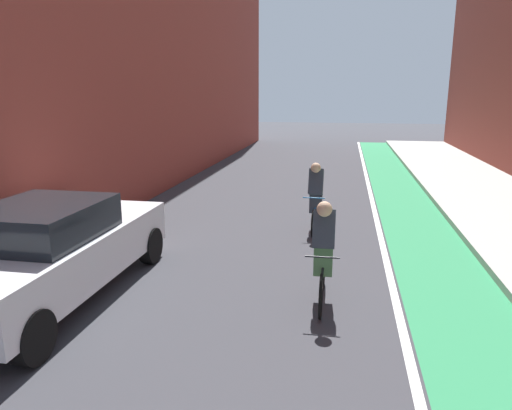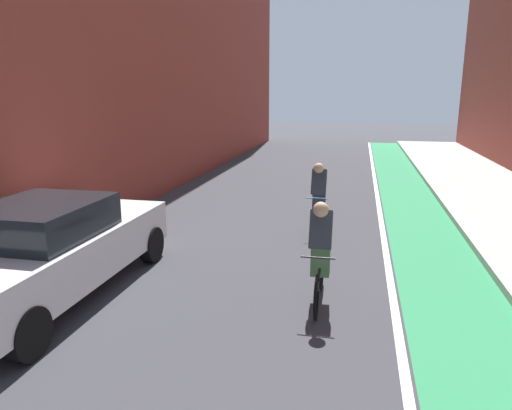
{
  "view_description": "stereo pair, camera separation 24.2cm",
  "coord_description": "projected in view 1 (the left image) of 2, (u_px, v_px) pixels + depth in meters",
  "views": [
    {
      "loc": [
        1.36,
        3.54,
        3.08
      ],
      "look_at": [
        -0.16,
        11.68,
        1.11
      ],
      "focal_mm": 33.2,
      "sensor_mm": 36.0,
      "label": 1
    },
    {
      "loc": [
        1.6,
        3.59,
        3.08
      ],
      "look_at": [
        -0.16,
        11.68,
        1.11
      ],
      "focal_mm": 33.2,
      "sensor_mm": 36.0,
      "label": 2
    }
  ],
  "objects": [
    {
      "name": "sidewalk_right",
      "position": [
        512.0,
        214.0,
        12.07
      ],
      "size": [
        3.45,
        36.47,
        0.14
      ],
      "primitive_type": "cube",
      "color": "#A8A59E",
      "rests_on": "ground"
    },
    {
      "name": "cyclist_trailing",
      "position": [
        323.0,
        248.0,
        6.98
      ],
      "size": [
        0.48,
        1.69,
        1.6
      ],
      "color": "black",
      "rests_on": "ground"
    },
    {
      "name": "parked_sedan_white",
      "position": [
        52.0,
        250.0,
        7.09
      ],
      "size": [
        1.82,
        4.53,
        1.53
      ],
      "color": "silver",
      "rests_on": "ground"
    },
    {
      "name": "ground_plane",
      "position": [
        282.0,
        226.0,
        11.18
      ],
      "size": [
        80.24,
        80.24,
        0.0
      ],
      "primitive_type": "plane",
      "color": "#38383D"
    },
    {
      "name": "cyclist_far",
      "position": [
        316.0,
        196.0,
        10.71
      ],
      "size": [
        0.48,
        1.66,
        1.59
      ],
      "color": "black",
      "rests_on": "ground"
    },
    {
      "name": "lane_divider_stripe",
      "position": [
        374.0,
        210.0,
        12.69
      ],
      "size": [
        0.12,
        36.47,
        0.0
      ],
      "primitive_type": "cube",
      "color": "white",
      "rests_on": "ground"
    },
    {
      "name": "bike_lane_paint",
      "position": [
        409.0,
        212.0,
        12.53
      ],
      "size": [
        1.6,
        36.47,
        0.0
      ],
      "primitive_type": "cube",
      "color": "#2D8451",
      "rests_on": "ground"
    }
  ]
}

